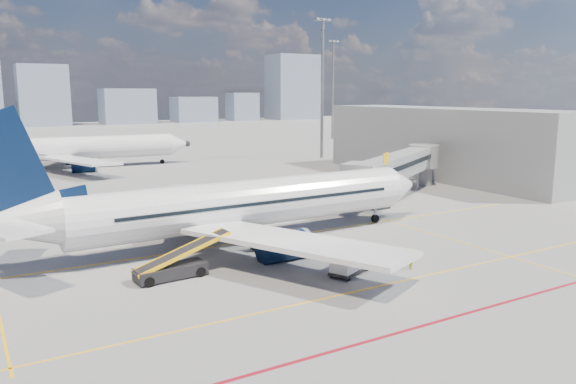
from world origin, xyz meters
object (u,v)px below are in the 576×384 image
main_aircraft (233,206)px  cargo_dolly (350,260)px  baggage_tug (359,258)px  second_aircraft (71,149)px  belt_loader (173,268)px  ramp_worker (412,259)px

main_aircraft → cargo_dolly: bearing=-72.7°
main_aircraft → cargo_dolly: size_ratio=10.87×
baggage_tug → cargo_dolly: size_ratio=0.67×
main_aircraft → second_aircraft: 55.44m
second_aircraft → belt_loader: bearing=-88.8°
baggage_tug → ramp_worker: (3.09, -2.00, -0.02)m
ramp_worker → belt_loader: bearing=103.8°
cargo_dolly → ramp_worker: bearing=-40.1°
main_aircraft → baggage_tug: (4.95, -10.19, -2.46)m
second_aircraft → ramp_worker: 68.47m
ramp_worker → main_aircraft: bearing=71.0°
main_aircraft → belt_loader: size_ratio=5.81×
belt_loader → second_aircraft: bearing=82.1°
main_aircraft → ramp_worker: bearing=-57.8°
main_aircraft → belt_loader: bearing=-142.9°
baggage_tug → cargo_dolly: bearing=-160.9°
ramp_worker → baggage_tug: bearing=94.8°
second_aircraft → ramp_worker: (10.89, -67.55, -2.47)m
main_aircraft → second_aircraft: main_aircraft is taller
main_aircraft → ramp_worker: size_ratio=26.62×
cargo_dolly → belt_loader: size_ratio=0.53×
second_aircraft → ramp_worker: second_aircraft is taller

